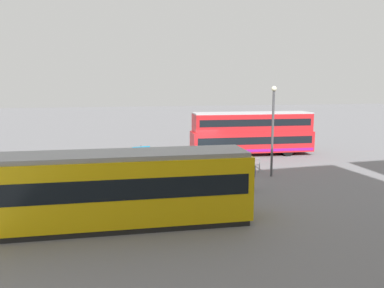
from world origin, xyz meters
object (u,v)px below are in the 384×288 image
object	(u,v)px
tram_yellow	(96,189)
pedestrian_crossing	(253,174)
info_sign	(141,156)
pedestrian_near_railing	(196,166)
double_decker_bus	(252,133)
street_lamp	(273,124)

from	to	relation	value
tram_yellow	pedestrian_crossing	bearing A→B (deg)	-155.96
info_sign	pedestrian_near_railing	bearing A→B (deg)	162.86
double_decker_bus	info_sign	size ratio (longest dim) A/B	4.68
pedestrian_near_railing	info_sign	world-z (taller)	info_sign
tram_yellow	street_lamp	bearing A→B (deg)	-148.20
tram_yellow	info_sign	bearing A→B (deg)	-107.99
double_decker_bus	pedestrian_crossing	size ratio (longest dim) A/B	6.24
tram_yellow	pedestrian_near_railing	distance (m)	9.22
pedestrian_crossing	street_lamp	size ratio (longest dim) A/B	0.28
info_sign	street_lamp	size ratio (longest dim) A/B	0.38
double_decker_bus	pedestrian_near_railing	xyz separation A→B (m)	(6.94, 8.09, -0.97)
pedestrian_near_railing	pedestrian_crossing	bearing A→B (deg)	133.00
tram_yellow	info_sign	distance (m)	8.39
pedestrian_near_railing	info_sign	xyz separation A→B (m)	(3.46, -1.07, 0.64)
info_sign	pedestrian_crossing	bearing A→B (deg)	147.03
double_decker_bus	street_lamp	xyz separation A→B (m)	(1.58, 7.93, 1.69)
tram_yellow	pedestrian_near_railing	world-z (taller)	tram_yellow
pedestrian_crossing	info_sign	size ratio (longest dim) A/B	0.75
pedestrian_near_railing	pedestrian_crossing	distance (m)	4.07
pedestrian_near_railing	pedestrian_crossing	size ratio (longest dim) A/B	0.98
street_lamp	info_sign	bearing A→B (deg)	-5.83
tram_yellow	pedestrian_crossing	distance (m)	9.69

